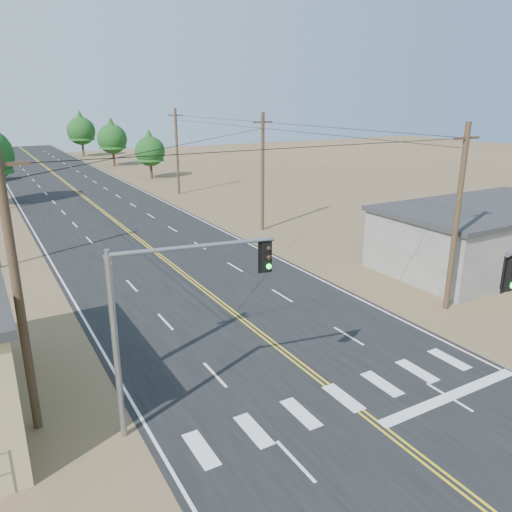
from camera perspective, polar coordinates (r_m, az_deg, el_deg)
road at (r=38.26m, az=-11.38°, el=0.40°), size 15.00×200.00×0.02m
building_right at (r=37.86m, az=24.84°, el=2.04°), size 15.00×8.00×4.00m
utility_pole_left_near at (r=17.89m, az=-25.60°, el=-3.73°), size 1.80×0.30×10.00m
utility_pole_right_near at (r=28.16m, az=21.96°, el=4.05°), size 1.80×0.30×10.00m
utility_pole_right_mid at (r=43.21m, az=0.76°, el=9.64°), size 1.80×0.30×10.00m
utility_pole_right_far at (r=61.16m, az=-9.01°, el=11.77°), size 1.80×0.30×10.00m
signal_mast_left at (r=16.69m, az=-10.56°, el=-5.86°), size 5.52×1.26×6.70m
tree_right_near at (r=74.15m, az=-12.04°, el=11.96°), size 4.22×4.22×7.03m
tree_right_mid at (r=89.90m, az=-16.15°, el=13.04°), size 4.92×4.92×8.19m
tree_right_far at (r=106.71m, az=-19.39°, el=13.62°), size 5.38×5.38×8.97m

